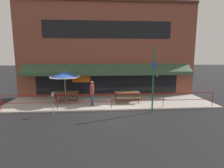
% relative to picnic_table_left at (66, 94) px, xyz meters
% --- Properties ---
extents(ground_plane, '(120.00, 120.00, 0.00)m').
position_rel_picnic_table_left_xyz_m(ground_plane, '(3.25, -2.12, -0.71)').
color(ground_plane, black).
extents(patio_deck, '(15.00, 4.00, 0.10)m').
position_rel_picnic_table_left_xyz_m(patio_deck, '(3.25, -0.12, -0.66)').
color(patio_deck, '#ADA89E').
rests_on(patio_deck, ground).
extents(restaurant_building, '(15.00, 1.60, 7.99)m').
position_rel_picnic_table_left_xyz_m(restaurant_building, '(3.25, 2.10, 3.26)').
color(restaurant_building, brown).
rests_on(restaurant_building, ground).
extents(patio_railing, '(13.84, 0.04, 0.97)m').
position_rel_picnic_table_left_xyz_m(patio_railing, '(3.25, -1.82, 0.09)').
color(patio_railing, maroon).
rests_on(patio_railing, patio_deck).
extents(picnic_table_left, '(1.80, 1.42, 0.76)m').
position_rel_picnic_table_left_xyz_m(picnic_table_left, '(0.00, 0.00, 0.00)').
color(picnic_table_left, brown).
rests_on(picnic_table_left, patio_deck).
extents(picnic_table_centre, '(1.80, 1.42, 0.76)m').
position_rel_picnic_table_left_xyz_m(picnic_table_centre, '(4.51, -0.32, 0.00)').
color(picnic_table_centre, brown).
rests_on(picnic_table_centre, patio_deck).
extents(patio_umbrella_left, '(2.14, 2.14, 2.38)m').
position_rel_picnic_table_left_xyz_m(patio_umbrella_left, '(-0.00, -0.11, 1.47)').
color(patio_umbrella_left, '#B7B2A8').
rests_on(patio_umbrella_left, patio_deck).
extents(pedestrian_walking, '(0.28, 0.62, 1.71)m').
position_rel_picnic_table_left_xyz_m(pedestrian_walking, '(1.98, -1.06, 0.35)').
color(pedestrian_walking, navy).
rests_on(pedestrian_walking, patio_deck).
extents(parking_meter_near, '(0.15, 0.16, 1.42)m').
position_rel_picnic_table_left_xyz_m(parking_meter_near, '(-0.24, -2.70, 0.44)').
color(parking_meter_near, gray).
rests_on(parking_meter_near, ground).
extents(street_sign_pole, '(0.28, 0.09, 4.10)m').
position_rel_picnic_table_left_xyz_m(street_sign_pole, '(5.72, -2.58, 1.40)').
color(street_sign_pole, '#1E6033').
rests_on(street_sign_pole, ground).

